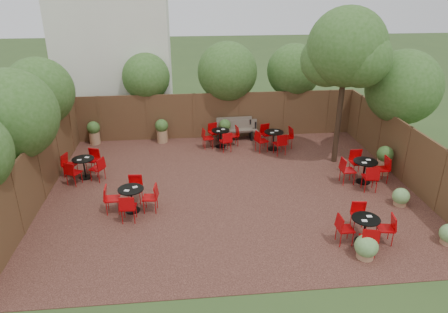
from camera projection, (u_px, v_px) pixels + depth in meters
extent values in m
plane|color=#354F23|center=(231.00, 190.00, 13.78)|extent=(80.00, 80.00, 0.00)
cube|color=black|center=(231.00, 189.00, 13.78)|extent=(12.00, 10.00, 0.02)
cube|color=#4F2E1D|center=(217.00, 116.00, 17.95)|extent=(12.00, 0.08, 2.00)
cube|color=#4F2E1D|center=(40.00, 171.00, 12.82)|extent=(0.08, 10.00, 2.00)
cube|color=#4F2E1D|center=(407.00, 155.00, 13.95)|extent=(0.08, 10.00, 2.00)
cube|color=silver|center=(114.00, 37.00, 19.07)|extent=(5.00, 4.00, 8.00)
sphere|color=#30571C|center=(39.00, 92.00, 14.81)|extent=(2.48, 2.48, 2.48)
sphere|color=#30571C|center=(11.00, 115.00, 12.05)|extent=(2.73, 2.73, 2.73)
sphere|color=#30571C|center=(146.00, 77.00, 17.67)|extent=(2.03, 2.03, 2.03)
sphere|color=#30571C|center=(227.00, 72.00, 17.84)|extent=(2.59, 2.59, 2.59)
sphere|color=#30571C|center=(294.00, 71.00, 18.33)|extent=(2.39, 2.39, 2.39)
sphere|color=#30571C|center=(403.00, 87.00, 15.11)|extent=(2.74, 2.74, 2.74)
cylinder|color=black|center=(340.00, 104.00, 14.99)|extent=(0.21, 0.21, 4.53)
sphere|color=#30571C|center=(347.00, 47.00, 14.18)|extent=(2.76, 2.76, 2.76)
sphere|color=#30571C|center=(328.00, 60.00, 14.70)|extent=(1.93, 1.93, 1.93)
sphere|color=#30571C|center=(362.00, 58.00, 13.98)|extent=(2.01, 2.01, 2.01)
cube|color=brown|center=(242.00, 131.00, 17.87)|extent=(1.38, 0.51, 0.05)
cube|color=brown|center=(242.00, 124.00, 17.94)|extent=(1.35, 0.20, 0.41)
cube|color=black|center=(228.00, 136.00, 17.90)|extent=(0.08, 0.41, 0.36)
cube|color=black|center=(256.00, 135.00, 18.01)|extent=(0.08, 0.41, 0.36)
cube|color=brown|center=(235.00, 130.00, 17.82)|extent=(1.58, 0.55, 0.05)
cube|color=brown|center=(234.00, 122.00, 17.90)|extent=(1.57, 0.20, 0.47)
cube|color=black|center=(219.00, 136.00, 17.85)|extent=(0.09, 0.47, 0.42)
cube|color=black|center=(251.00, 135.00, 17.98)|extent=(0.09, 0.47, 0.42)
cylinder|color=black|center=(363.00, 182.00, 14.24)|extent=(0.47, 0.47, 0.03)
cylinder|color=black|center=(364.00, 172.00, 14.08)|extent=(0.05, 0.05, 0.75)
cylinder|color=black|center=(366.00, 162.00, 13.93)|extent=(0.81, 0.81, 0.03)
cube|color=white|center=(368.00, 160.00, 14.01)|extent=(0.15, 0.11, 0.02)
cube|color=white|center=(364.00, 163.00, 13.79)|extent=(0.15, 0.11, 0.02)
cylinder|color=black|center=(133.00, 210.00, 12.49)|extent=(0.45, 0.45, 0.03)
cylinder|color=black|center=(132.00, 200.00, 12.34)|extent=(0.05, 0.05, 0.71)
cylinder|color=black|center=(131.00, 189.00, 12.20)|extent=(0.77, 0.77, 0.03)
cube|color=white|center=(135.00, 187.00, 12.27)|extent=(0.14, 0.10, 0.02)
cube|color=white|center=(127.00, 191.00, 12.07)|extent=(0.14, 0.10, 0.02)
cylinder|color=black|center=(86.00, 177.00, 14.56)|extent=(0.43, 0.43, 0.03)
cylinder|color=black|center=(84.00, 168.00, 14.42)|extent=(0.05, 0.05, 0.69)
cylinder|color=black|center=(83.00, 159.00, 14.28)|extent=(0.75, 0.75, 0.03)
cube|color=white|center=(87.00, 157.00, 14.35)|extent=(0.17, 0.14, 0.01)
cube|color=white|center=(79.00, 160.00, 14.15)|extent=(0.17, 0.14, 0.01)
cylinder|color=black|center=(221.00, 146.00, 17.24)|extent=(0.43, 0.43, 0.03)
cylinder|color=black|center=(220.00, 139.00, 17.10)|extent=(0.05, 0.05, 0.69)
cylinder|color=black|center=(220.00, 131.00, 16.96)|extent=(0.75, 0.75, 0.03)
cube|color=white|center=(223.00, 129.00, 17.04)|extent=(0.16, 0.14, 0.01)
cube|color=white|center=(218.00, 131.00, 16.84)|extent=(0.16, 0.14, 0.01)
cylinder|color=black|center=(273.00, 149.00, 16.99)|extent=(0.45, 0.45, 0.03)
cylinder|color=black|center=(274.00, 141.00, 16.84)|extent=(0.05, 0.05, 0.72)
cylinder|color=black|center=(274.00, 132.00, 16.70)|extent=(0.78, 0.78, 0.03)
cube|color=white|center=(277.00, 131.00, 16.78)|extent=(0.16, 0.13, 0.02)
cube|color=white|center=(272.00, 133.00, 16.57)|extent=(0.16, 0.13, 0.02)
cylinder|color=black|center=(363.00, 241.00, 11.03)|extent=(0.43, 0.43, 0.03)
cylinder|color=black|center=(364.00, 230.00, 10.89)|extent=(0.05, 0.05, 0.68)
cylinder|color=black|center=(366.00, 219.00, 10.75)|extent=(0.74, 0.74, 0.03)
cube|color=white|center=(369.00, 216.00, 10.83)|extent=(0.15, 0.12, 0.01)
cube|color=white|center=(364.00, 221.00, 10.63)|extent=(0.15, 0.12, 0.01)
cylinder|color=#9C704E|center=(162.00, 136.00, 17.65)|extent=(0.46, 0.46, 0.53)
sphere|color=#30571C|center=(162.00, 126.00, 17.47)|extent=(0.55, 0.55, 0.55)
cylinder|color=#9C704E|center=(225.00, 135.00, 17.87)|extent=(0.43, 0.43, 0.49)
sphere|color=#30571C|center=(225.00, 125.00, 17.70)|extent=(0.51, 0.51, 0.51)
cylinder|color=#9C704E|center=(95.00, 138.00, 17.47)|extent=(0.45, 0.45, 0.51)
sphere|color=#30571C|center=(93.00, 128.00, 17.29)|extent=(0.54, 0.54, 0.54)
cylinder|color=#9C704E|center=(383.00, 166.00, 14.78)|extent=(0.48, 0.48, 0.54)
sphere|color=#30571C|center=(385.00, 154.00, 14.59)|extent=(0.57, 0.57, 0.57)
cylinder|color=#9C704E|center=(448.00, 240.00, 10.94)|extent=(0.38, 0.38, 0.17)
cylinder|color=#9C704E|center=(365.00, 254.00, 10.37)|extent=(0.43, 0.43, 0.19)
sphere|color=#62944D|center=(366.00, 246.00, 10.28)|extent=(0.58, 0.58, 0.58)
cylinder|color=#9C704E|center=(400.00, 202.00, 12.79)|extent=(0.38, 0.38, 0.17)
sphere|color=#62944D|center=(401.00, 196.00, 12.71)|extent=(0.52, 0.52, 0.52)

